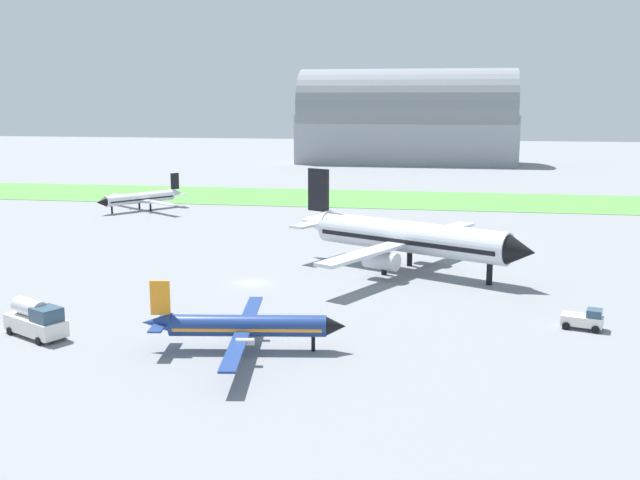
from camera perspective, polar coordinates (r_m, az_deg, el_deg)
The scene contains 8 objects.
ground_plane at distance 84.70m, azimuth -5.29°, elevation -3.32°, with size 600.00×600.00×0.00m, color gray.
grass_taxiway_strip at distance 155.98m, azimuth 1.79°, elevation 3.23°, with size 360.00×28.00×0.08m, color #549342.
airplane_midfield_jet at distance 89.76m, azimuth 6.57°, elevation 0.22°, with size 30.43×30.52×11.72m.
airplane_taxiing_turboprop at distance 142.80m, azimuth -13.54°, elevation 3.18°, with size 18.38×16.21×6.46m.
airplane_foreground_turboprop at distance 62.00m, azimuth -5.88°, elevation -6.55°, with size 16.99×19.77×5.94m.
fuel_truck_near_gate at distance 69.97m, azimuth -20.98°, elevation -5.71°, with size 6.87×5.16×3.29m.
pushback_tug_midfield at distance 71.81m, azimuth 19.64°, elevation -5.76°, with size 3.95×2.84×1.95m.
hangar_distant at distance 242.31m, azimuth 6.66°, elevation 9.20°, with size 69.33×24.25×29.90m.
Camera 1 is at (21.70, -79.24, 20.63)m, focal length 41.65 mm.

